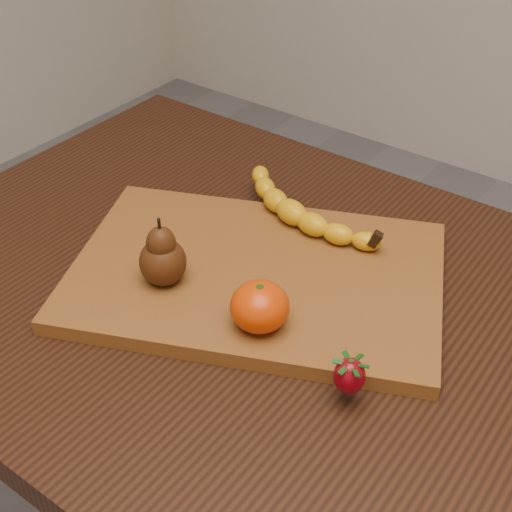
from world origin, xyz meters
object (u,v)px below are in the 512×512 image
Objects in this scene: cutting_board at (256,275)px; pear at (162,251)px; table at (265,350)px; mandarin at (260,306)px.

pear reaches higher than cutting_board.
pear is at bearing -143.25° from table.
pear reaches higher than mandarin.
pear is at bearing -155.88° from cutting_board.
table is 0.17m from mandarin.
table is at bearing 36.75° from pear.
pear reaches higher than table.
table is 15.16× the size of mandarin.
cutting_board is 5.11× the size of pear.
mandarin is (0.06, -0.08, 0.04)m from cutting_board.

